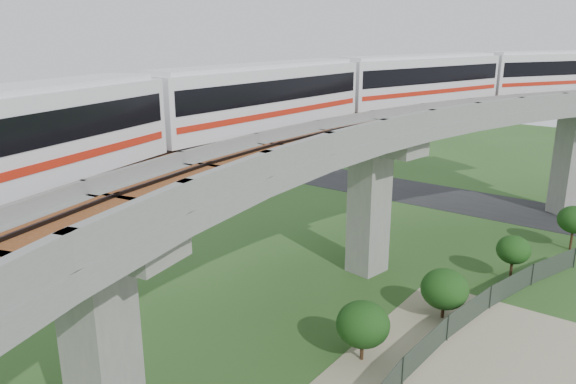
{
  "coord_description": "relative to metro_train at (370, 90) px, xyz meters",
  "views": [
    {
      "loc": [
        17.52,
        -21.19,
        15.9
      ],
      "look_at": [
        0.5,
        1.93,
        7.5
      ],
      "focal_mm": 35.0,
      "sensor_mm": 36.0,
      "label": 1
    }
  ],
  "objects": [
    {
      "name": "viaduct",
      "position": [
        2.73,
        -9.54,
        -3.26
      ],
      "size": [
        19.58,
        73.98,
        11.4
      ],
      "color": "#99968E",
      "rests_on": "ground"
    },
    {
      "name": "metro_train",
      "position": [
        0.0,
        0.0,
        0.0
      ],
      "size": [
        15.9,
        60.51,
        3.64
      ],
      "color": "white",
      "rests_on": "ground"
    },
    {
      "name": "asphalt_road",
      "position": [
        -1.11,
        20.46,
        -12.29
      ],
      "size": [
        60.0,
        8.0,
        0.03
      ],
      "primitive_type": "cube",
      "color": "#232326",
      "rests_on": "ground"
    },
    {
      "name": "tree_1",
      "position": [
        8.19,
        4.98,
        -10.13
      ],
      "size": [
        2.17,
        2.17,
        3.11
      ],
      "color": "#382314",
      "rests_on": "ground"
    },
    {
      "name": "fence",
      "position": [
        8.64,
        -9.54,
        -11.56
      ],
      "size": [
        3.87,
        38.73,
        1.5
      ],
      "color": "#2D382D",
      "rests_on": "ground"
    },
    {
      "name": "tree_2",
      "position": [
        6.48,
        -2.38,
        -10.5
      ],
      "size": [
        2.68,
        2.68,
        2.95
      ],
      "color": "#382314",
      "rests_on": "ground"
    },
    {
      "name": "tree_3",
      "position": [
        4.83,
        -8.81,
        -10.33
      ],
      "size": [
        2.66,
        2.66,
        3.11
      ],
      "color": "#382314",
      "rests_on": "ground"
    },
    {
      "name": "ground",
      "position": [
        -1.11,
        -9.54,
        -12.31
      ],
      "size": [
        160.0,
        160.0,
        0.0
      ],
      "primitive_type": "plane",
      "color": "#2B4E1F",
      "rests_on": "ground"
    },
    {
      "name": "tree_0",
      "position": [
        10.26,
        13.2,
        -9.95
      ],
      "size": [
        2.37,
        2.37,
        3.37
      ],
      "color": "#382314",
      "rests_on": "ground"
    }
  ]
}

